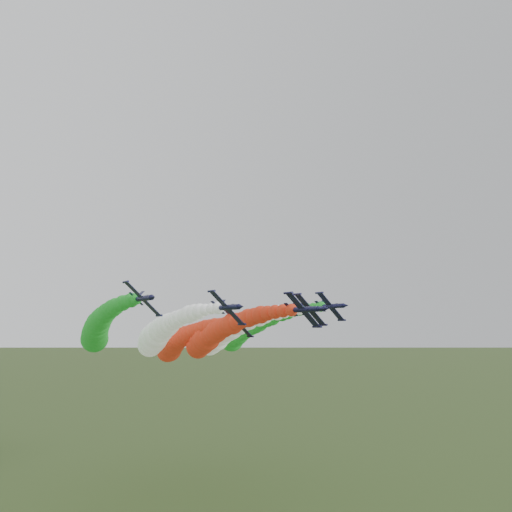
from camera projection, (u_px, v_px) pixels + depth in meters
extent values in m
cylinder|color=#111135|center=(303.00, 310.00, 85.64)|extent=(1.37, 7.94, 1.37)
cone|color=#111135|center=(321.00, 309.00, 81.82)|extent=(1.25, 1.59, 1.25)
cone|color=black|center=(287.00, 310.00, 89.17)|extent=(1.25, 0.79, 1.25)
ellipsoid|color=black|center=(310.00, 308.00, 84.37)|extent=(0.89, 1.66, 0.88)
cube|color=#111135|center=(303.00, 310.00, 85.43)|extent=(6.38, 1.68, 5.73)
cylinder|color=#111135|center=(288.00, 293.00, 84.06)|extent=(0.55, 2.29, 0.55)
cylinder|color=#111135|center=(317.00, 327.00, 86.80)|extent=(0.55, 2.29, 0.55)
cube|color=#111135|center=(294.00, 306.00, 88.86)|extent=(1.45, 1.32, 1.59)
cube|color=#111135|center=(291.00, 310.00, 88.44)|extent=(2.56, 0.97, 2.30)
sphere|color=#B62A14|center=(291.00, 310.00, 88.16)|extent=(2.28, 2.28, 2.28)
sphere|color=#B62A14|center=(283.00, 311.00, 90.17)|extent=(2.46, 2.46, 2.46)
sphere|color=#B62A14|center=(275.00, 312.00, 92.20)|extent=(2.63, 2.63, 2.63)
sphere|color=#B62A14|center=(268.00, 313.00, 94.24)|extent=(2.87, 2.87, 2.87)
sphere|color=#B62A14|center=(261.00, 315.00, 96.29)|extent=(3.46, 3.46, 3.46)
sphere|color=#B62A14|center=(255.00, 316.00, 98.36)|extent=(3.39, 3.39, 3.39)
sphere|color=#B62A14|center=(249.00, 318.00, 100.45)|extent=(3.77, 3.77, 3.77)
sphere|color=#B62A14|center=(243.00, 320.00, 102.56)|extent=(3.45, 3.45, 3.45)
sphere|color=#B62A14|center=(238.00, 322.00, 104.68)|extent=(3.80, 3.80, 3.80)
sphere|color=#B62A14|center=(233.00, 324.00, 106.82)|extent=(4.69, 4.69, 4.69)
sphere|color=#B62A14|center=(228.00, 325.00, 108.98)|extent=(4.23, 4.23, 4.23)
sphere|color=#B62A14|center=(224.00, 327.00, 111.15)|extent=(4.56, 4.56, 4.56)
sphere|color=#B62A14|center=(220.00, 330.00, 113.35)|extent=(4.55, 4.55, 4.55)
sphere|color=#B62A14|center=(217.00, 332.00, 115.56)|extent=(5.23, 5.23, 5.23)
sphere|color=#B62A14|center=(213.00, 334.00, 117.79)|extent=(4.86, 4.86, 4.86)
sphere|color=#B62A14|center=(210.00, 336.00, 120.04)|extent=(5.17, 5.17, 5.17)
sphere|color=#B62A14|center=(207.00, 338.00, 122.30)|extent=(6.53, 6.53, 6.53)
sphere|color=#B62A14|center=(205.00, 340.00, 124.59)|extent=(6.42, 6.42, 6.42)
sphere|color=#B62A14|center=(202.00, 342.00, 126.89)|extent=(6.58, 6.58, 6.58)
sphere|color=#B62A14|center=(200.00, 344.00, 129.21)|extent=(6.12, 6.12, 6.12)
sphere|color=#B62A14|center=(198.00, 346.00, 131.56)|extent=(6.38, 6.38, 6.38)
cylinder|color=#111135|center=(227.00, 307.00, 87.64)|extent=(1.37, 7.94, 1.37)
cone|color=#111135|center=(241.00, 307.00, 83.82)|extent=(1.25, 1.59, 1.25)
cone|color=black|center=(215.00, 308.00, 91.17)|extent=(1.25, 0.79, 1.25)
ellipsoid|color=black|center=(233.00, 306.00, 86.37)|extent=(0.89, 1.66, 0.88)
cube|color=#111135|center=(227.00, 308.00, 87.43)|extent=(6.38, 1.68, 5.73)
cylinder|color=#111135|center=(211.00, 291.00, 86.06)|extent=(0.55, 2.29, 0.55)
cylinder|color=#111135|center=(242.00, 324.00, 88.80)|extent=(0.55, 2.29, 0.55)
cube|color=#111135|center=(221.00, 304.00, 90.86)|extent=(1.45, 1.32, 1.59)
cube|color=#111135|center=(218.00, 307.00, 90.44)|extent=(2.56, 0.97, 2.30)
sphere|color=white|center=(218.00, 308.00, 90.16)|extent=(2.27, 2.27, 2.27)
sphere|color=white|center=(211.00, 309.00, 92.17)|extent=(2.10, 2.10, 2.10)
sphere|color=white|center=(205.00, 310.00, 94.20)|extent=(2.30, 2.30, 2.30)
sphere|color=white|center=(200.00, 311.00, 96.24)|extent=(2.96, 2.96, 2.96)
sphere|color=white|center=(194.00, 313.00, 98.29)|extent=(3.36, 3.36, 3.36)
sphere|color=white|center=(189.00, 314.00, 100.37)|extent=(3.64, 3.64, 3.64)
sphere|color=white|center=(185.00, 316.00, 102.45)|extent=(3.23, 3.23, 3.23)
sphere|color=white|center=(181.00, 318.00, 104.56)|extent=(3.49, 3.49, 3.49)
sphere|color=white|center=(177.00, 320.00, 106.68)|extent=(3.85, 3.85, 3.85)
sphere|color=white|center=(173.00, 322.00, 108.82)|extent=(3.97, 3.97, 3.97)
sphere|color=white|center=(170.00, 324.00, 110.98)|extent=(4.75, 4.75, 4.75)
sphere|color=white|center=(167.00, 326.00, 113.15)|extent=(5.26, 5.26, 5.26)
sphere|color=white|center=(164.00, 328.00, 115.35)|extent=(5.32, 5.32, 5.32)
sphere|color=white|center=(161.00, 330.00, 117.56)|extent=(5.87, 5.87, 5.87)
sphere|color=white|center=(159.00, 332.00, 119.79)|extent=(5.04, 5.04, 5.04)
sphere|color=white|center=(157.00, 334.00, 122.04)|extent=(6.52, 6.52, 6.52)
sphere|color=white|center=(155.00, 336.00, 124.30)|extent=(6.20, 6.20, 6.20)
sphere|color=white|center=(154.00, 338.00, 126.59)|extent=(7.15, 7.15, 7.15)
sphere|color=white|center=(152.00, 340.00, 128.89)|extent=(7.12, 7.12, 7.12)
sphere|color=white|center=(151.00, 342.00, 131.21)|extent=(6.34, 6.34, 6.34)
sphere|color=white|center=(150.00, 344.00, 133.56)|extent=(6.63, 6.63, 6.63)
cylinder|color=#111135|center=(310.00, 309.00, 94.30)|extent=(1.37, 7.94, 1.37)
cone|color=#111135|center=(327.00, 309.00, 90.49)|extent=(1.25, 1.59, 1.25)
cone|color=black|center=(296.00, 310.00, 97.83)|extent=(1.25, 0.79, 1.25)
ellipsoid|color=black|center=(317.00, 308.00, 93.03)|extent=(0.89, 1.66, 0.88)
cube|color=#111135|center=(310.00, 310.00, 94.10)|extent=(6.38, 1.68, 5.73)
cylinder|color=#111135|center=(297.00, 294.00, 92.73)|extent=(0.55, 2.29, 0.55)
cylinder|color=#111135|center=(323.00, 325.00, 95.47)|extent=(0.55, 2.29, 0.55)
cube|color=#111135|center=(301.00, 306.00, 97.53)|extent=(1.45, 1.32, 1.59)
cube|color=#111135|center=(299.00, 309.00, 97.11)|extent=(2.56, 0.97, 2.30)
sphere|color=white|center=(300.00, 310.00, 96.83)|extent=(2.03, 2.03, 2.03)
sphere|color=white|center=(292.00, 310.00, 98.84)|extent=(2.55, 2.55, 2.55)
sphere|color=white|center=(284.00, 311.00, 100.86)|extent=(2.81, 2.81, 2.81)
sphere|color=white|center=(277.00, 313.00, 102.90)|extent=(3.18, 3.18, 3.18)
sphere|color=white|center=(271.00, 314.00, 104.96)|extent=(2.71, 2.71, 2.71)
sphere|color=white|center=(265.00, 315.00, 107.03)|extent=(3.52, 3.52, 3.52)
sphere|color=white|center=(259.00, 317.00, 109.12)|extent=(4.13, 4.13, 4.13)
sphere|color=white|center=(254.00, 319.00, 111.22)|extent=(3.40, 3.40, 3.40)
sphere|color=white|center=(249.00, 320.00, 113.35)|extent=(4.35, 4.35, 4.35)
sphere|color=white|center=(244.00, 322.00, 115.49)|extent=(4.22, 4.22, 4.22)
sphere|color=white|center=(240.00, 324.00, 117.64)|extent=(5.07, 5.07, 5.07)
sphere|color=white|center=(235.00, 326.00, 119.82)|extent=(4.49, 4.49, 4.49)
sphere|color=white|center=(232.00, 328.00, 122.01)|extent=(5.66, 5.66, 5.66)
sphere|color=white|center=(228.00, 330.00, 124.22)|extent=(5.72, 5.72, 5.72)
sphere|color=white|center=(225.00, 332.00, 126.45)|extent=(5.43, 5.43, 5.43)
sphere|color=white|center=(222.00, 334.00, 128.70)|extent=(6.06, 6.06, 6.06)
sphere|color=white|center=(219.00, 336.00, 130.97)|extent=(5.65, 5.65, 5.65)
sphere|color=white|center=(216.00, 338.00, 133.25)|extent=(7.02, 7.02, 7.02)
sphere|color=white|center=(214.00, 340.00, 135.56)|extent=(6.56, 6.56, 6.56)
sphere|color=white|center=(212.00, 342.00, 137.88)|extent=(6.70, 6.70, 6.70)
sphere|color=white|center=(209.00, 344.00, 140.22)|extent=(6.46, 6.46, 6.46)
cylinder|color=#111135|center=(143.00, 298.00, 86.99)|extent=(1.37, 7.94, 1.37)
cone|color=#111135|center=(153.00, 297.00, 83.17)|extent=(1.25, 1.59, 1.25)
cone|color=black|center=(134.00, 300.00, 90.52)|extent=(1.25, 0.79, 1.25)
ellipsoid|color=black|center=(148.00, 296.00, 85.71)|extent=(0.89, 1.66, 0.88)
cube|color=#111135|center=(143.00, 299.00, 86.78)|extent=(6.38, 1.68, 5.73)
cylinder|color=#111135|center=(126.00, 282.00, 85.41)|extent=(0.55, 2.29, 0.55)
cylinder|color=#111135|center=(159.00, 315.00, 88.15)|extent=(0.55, 2.29, 0.55)
cube|color=#111135|center=(139.00, 295.00, 90.21)|extent=(1.45, 1.32, 1.59)
cube|color=#111135|center=(136.00, 299.00, 89.79)|extent=(2.56, 0.97, 2.30)
sphere|color=#1A8722|center=(136.00, 299.00, 89.51)|extent=(2.01, 2.01, 2.01)
sphere|color=#1A8722|center=(131.00, 300.00, 91.52)|extent=(2.71, 2.71, 2.71)
sphere|color=#1A8722|center=(127.00, 301.00, 93.55)|extent=(2.58, 2.58, 2.58)
sphere|color=#1A8722|center=(123.00, 303.00, 95.58)|extent=(3.04, 3.04, 3.04)
sphere|color=#1A8722|center=(119.00, 305.00, 97.64)|extent=(2.84, 2.84, 2.84)
sphere|color=#1A8722|center=(116.00, 306.00, 99.71)|extent=(3.45, 3.45, 3.45)
sphere|color=#1A8722|center=(113.00, 308.00, 101.80)|extent=(3.70, 3.70, 3.70)
sphere|color=#1A8722|center=(110.00, 310.00, 103.90)|extent=(3.69, 3.69, 3.69)
sphere|color=#1A8722|center=(107.00, 312.00, 106.03)|extent=(4.09, 4.09, 4.09)
sphere|color=#1A8722|center=(105.00, 314.00, 108.17)|extent=(3.89, 3.89, 3.89)
sphere|color=#1A8722|center=(103.00, 317.00, 110.32)|extent=(4.64, 4.64, 4.64)
sphere|color=#1A8722|center=(101.00, 319.00, 112.50)|extent=(4.94, 4.94, 4.94)
sphere|color=#1A8722|center=(100.00, 321.00, 114.69)|extent=(4.73, 4.73, 4.73)
sphere|color=#1A8722|center=(98.00, 323.00, 116.91)|extent=(5.61, 5.61, 5.61)
sphere|color=#1A8722|center=(97.00, 325.00, 119.14)|extent=(4.82, 4.82, 4.82)
sphere|color=#1A8722|center=(96.00, 328.00, 121.38)|extent=(6.01, 6.01, 6.01)
sphere|color=#1A8722|center=(96.00, 330.00, 123.65)|extent=(6.04, 6.04, 6.04)
sphere|color=#1A8722|center=(95.00, 332.00, 125.94)|extent=(6.48, 6.48, 6.48)
sphere|color=#1A8722|center=(95.00, 334.00, 128.24)|extent=(6.67, 6.67, 6.67)
sphere|color=#1A8722|center=(95.00, 336.00, 130.56)|extent=(6.87, 6.87, 6.87)
sphere|color=#1A8722|center=(95.00, 339.00, 132.90)|extent=(7.20, 7.20, 7.20)
cylinder|color=#111135|center=(330.00, 306.00, 106.17)|extent=(1.37, 7.94, 1.37)
cone|color=#111135|center=(346.00, 305.00, 102.35)|extent=(1.25, 1.59, 1.25)
cone|color=black|center=(317.00, 307.00, 109.70)|extent=(1.25, 0.79, 1.25)
ellipsoid|color=black|center=(337.00, 305.00, 104.89)|extent=(0.89, 1.66, 0.88)
cube|color=#111135|center=(331.00, 307.00, 105.96)|extent=(6.38, 1.68, 5.73)
cylinder|color=#111135|center=(319.00, 293.00, 104.59)|extent=(0.55, 2.29, 0.55)
cylinder|color=#111135|center=(342.00, 320.00, 107.33)|extent=(0.55, 2.29, 0.55)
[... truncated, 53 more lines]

